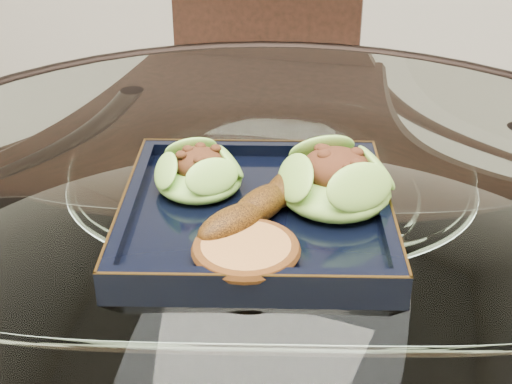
# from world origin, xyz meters

# --- Properties ---
(dining_table) EXTENTS (1.13, 1.13, 0.77)m
(dining_table) POSITION_xyz_m (-0.00, -0.00, 0.60)
(dining_table) COLOR white
(dining_table) RESTS_ON ground
(dining_chair) EXTENTS (0.39, 0.39, 0.88)m
(dining_chair) POSITION_xyz_m (-0.16, 0.54, 0.49)
(dining_chair) COLOR #331811
(dining_chair) RESTS_ON ground
(navy_plate) EXTENTS (0.32, 0.32, 0.02)m
(navy_plate) POSITION_xyz_m (-0.00, -0.06, 0.77)
(navy_plate) COLOR black
(navy_plate) RESTS_ON dining_table
(lettuce_wrap_left) EXTENTS (0.11, 0.11, 0.03)m
(lettuce_wrap_left) POSITION_xyz_m (-0.07, -0.03, 0.80)
(lettuce_wrap_left) COLOR #5CAC32
(lettuce_wrap_left) RESTS_ON navy_plate
(lettuce_wrap_right) EXTENTS (0.13, 0.13, 0.04)m
(lettuce_wrap_right) POSITION_xyz_m (0.07, -0.02, 0.80)
(lettuce_wrap_right) COLOR #5B9D2D
(lettuce_wrap_right) RESTS_ON navy_plate
(roasted_plantain) EXTENTS (0.10, 0.16, 0.03)m
(roasted_plantain) POSITION_xyz_m (0.01, -0.07, 0.80)
(roasted_plantain) COLOR #552E08
(roasted_plantain) RESTS_ON navy_plate
(crumb_patty) EXTENTS (0.10, 0.10, 0.02)m
(crumb_patty) POSITION_xyz_m (0.01, -0.14, 0.79)
(crumb_patty) COLOR #A67137
(crumb_patty) RESTS_ON navy_plate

